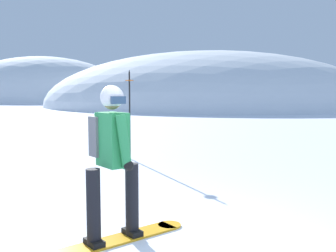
{
  "coord_description": "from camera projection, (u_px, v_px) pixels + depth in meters",
  "views": [
    {
      "loc": [
        0.63,
        -3.62,
        1.67
      ],
      "look_at": [
        -0.17,
        3.38,
        1.0
      ],
      "focal_mm": 41.21,
      "sensor_mm": 36.0,
      "label": 1
    }
  ],
  "objects": [
    {
      "name": "snowboarder_main",
      "position": [
        111.0,
        159.0,
        4.17
      ],
      "size": [
        1.39,
        1.38,
        1.71
      ],
      "color": "orange",
      "rests_on": "ground"
    },
    {
      "name": "piste_marker_near",
      "position": [
        130.0,
        109.0,
        9.16
      ],
      "size": [
        0.2,
        0.2,
        2.14
      ],
      "color": "black",
      "rests_on": "ground"
    },
    {
      "name": "ridge_peak_far",
      "position": [
        44.0,
        101.0,
        55.63
      ],
      "size": [
        25.67,
        23.1,
        12.72
      ],
      "color": "white",
      "rests_on": "ground"
    },
    {
      "name": "ridge_peak_main",
      "position": [
        208.0,
        106.0,
        39.95
      ],
      "size": [
        33.33,
        29.99,
        10.98
      ],
      "color": "white",
      "rests_on": "ground"
    }
  ]
}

